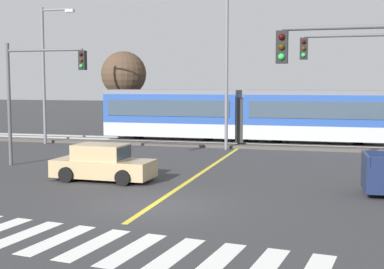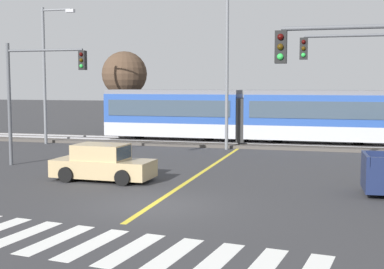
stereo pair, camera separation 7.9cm
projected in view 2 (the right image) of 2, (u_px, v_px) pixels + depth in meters
ground_plane at (152, 206)px, 17.70m from camera, size 200.00×200.00×0.00m
track_bed at (243, 144)px, 34.95m from camera, size 120.00×4.00×0.18m
rail_near at (241, 143)px, 34.24m from camera, size 120.00×0.08×0.10m
rail_far at (245, 141)px, 35.63m from camera, size 120.00×0.08×0.10m
light_rail_tram at (243, 114)px, 34.76m from camera, size 18.50×2.64×3.43m
crosswalk_stripe_3 at (22, 235)px, 14.27m from camera, size 0.92×2.85×0.01m
crosswalk_stripe_4 at (56, 239)px, 13.84m from camera, size 0.92×2.85×0.01m
crosswalk_stripe_5 at (92, 244)px, 13.42m from camera, size 0.92×2.85×0.01m
crosswalk_stripe_6 at (131, 250)px, 13.00m from camera, size 0.92×2.85×0.01m
crosswalk_stripe_7 at (172, 255)px, 12.58m from camera, size 0.92×2.85×0.01m
crosswalk_stripe_8 at (215, 261)px, 12.15m from camera, size 0.92×2.85×0.01m
crosswalk_stripe_9 at (262, 268)px, 11.73m from camera, size 0.92×2.85×0.01m
lane_centre_line at (201, 173)px, 24.19m from camera, size 0.20×18.42×0.01m
sedan_crossing at (103, 164)px, 22.23m from camera, size 4.26×2.03×1.52m
traffic_light_mid_left at (35, 84)px, 25.76m from camera, size 4.25×0.38×5.99m
traffic_light_near_right at (364, 86)px, 14.34m from camera, size 3.75×0.38×6.00m
traffic_light_mid_right at (368, 78)px, 21.71m from camera, size 4.25×0.38×6.43m
street_lamp_west at (47, 67)px, 35.27m from camera, size 2.38×0.28×9.00m
street_lamp_centre at (229, 58)px, 32.11m from camera, size 1.90×0.28×9.99m
bare_tree_far_west at (124, 74)px, 42.54m from camera, size 3.60×3.60×6.58m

